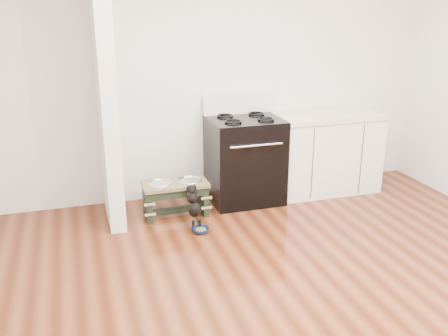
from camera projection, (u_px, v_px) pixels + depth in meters
ground at (312, 312)px, 3.55m from camera, size 5.00×5.00×0.00m
room_shell at (327, 85)px, 3.04m from camera, size 5.00×5.00×5.00m
partition_wall at (105, 85)px, 4.69m from camera, size 0.15×0.80×2.70m
oven_range at (245, 158)px, 5.43m from camera, size 0.76×0.69×1.14m
cabinet_run at (324, 152)px, 5.73m from camera, size 1.24×0.64×0.91m
dog_feeder at (175, 192)px, 5.08m from camera, size 0.66×0.35×0.37m
puppy at (194, 205)px, 4.85m from camera, size 0.12×0.34×0.40m
floor_bowl at (201, 230)px, 4.76m from camera, size 0.17×0.17×0.05m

